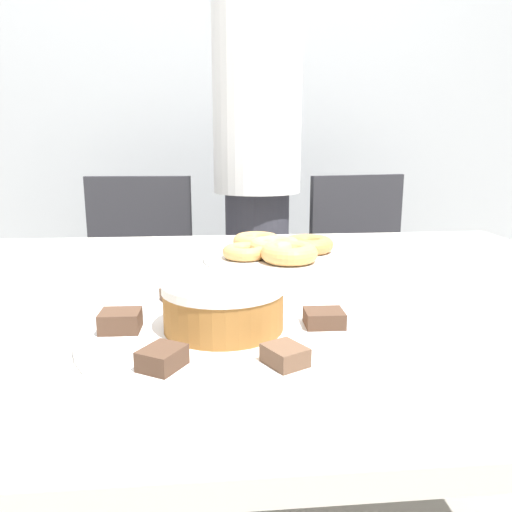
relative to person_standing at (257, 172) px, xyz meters
The scene contains 19 objects.
wall_back 0.83m from the person_standing, 97.85° to the left, with size 8.00×0.05×2.60m.
table 0.97m from the person_standing, 96.01° to the right, with size 1.51×1.09×0.73m.
person_standing is the anchor object (origin of this frame).
office_chair_left 0.66m from the person_standing, behind, with size 0.46×0.46×0.87m.
office_chair_right 0.65m from the person_standing, ahead, with size 0.53×0.53×0.87m.
plate_cake 1.19m from the person_standing, 97.74° to the right, with size 0.40×0.40×0.01m.
plate_donuts 0.73m from the person_standing, 92.09° to the right, with size 0.33×0.33×0.01m.
frosted_cake 1.19m from the person_standing, 97.74° to the right, with size 0.17×0.17×0.07m.
lamington_0 1.06m from the person_standing, 94.65° to the right, with size 0.06×0.06×0.02m.
lamington_1 1.08m from the person_standing, 102.20° to the right, with size 0.07×0.07×0.02m.
lamington_2 1.21m from the person_standing, 104.42° to the right, with size 0.05×0.05×0.03m.
lamington_3 1.32m from the person_standing, 100.22° to the right, with size 0.06×0.06×0.02m.
lamington_4 1.30m from the person_standing, 94.06° to the right, with size 0.06×0.06×0.02m.
lamington_5 1.18m from the person_standing, 90.89° to the right, with size 0.06×0.05×0.02m.
donut_0 0.72m from the person_standing, 92.09° to the right, with size 0.12×0.12×0.04m.
donut_1 0.79m from the person_standing, 90.41° to the right, with size 0.12×0.12×0.04m.
donut_2 0.70m from the person_standing, 85.39° to the right, with size 0.12×0.12×0.04m.
donut_3 0.65m from the person_standing, 95.62° to the right, with size 0.12×0.12×0.04m.
donut_4 0.76m from the person_standing, 97.40° to the right, with size 0.10×0.10×0.03m.
Camera 1 is at (-0.08, -0.89, 0.99)m, focal length 35.00 mm.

